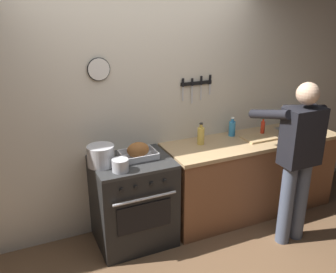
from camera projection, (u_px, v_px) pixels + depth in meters
wall_back at (139, 108)px, 3.79m from camera, size 6.00×0.13×2.60m
counter_block at (250, 174)px, 4.25m from camera, size 2.03×0.65×0.90m
stove at (133, 201)px, 3.69m from camera, size 0.76×0.67×0.90m
person_cook at (298, 154)px, 3.54m from camera, size 0.51×0.63×1.66m
roasting_pan at (138, 151)px, 3.56m from camera, size 0.35×0.26×0.16m
stock_pot at (101, 156)px, 3.40m from camera, size 0.25×0.25×0.19m
saucepan at (120, 165)px, 3.29m from camera, size 0.15×0.15×0.11m
cutting_board at (259, 138)px, 4.09m from camera, size 0.36×0.24×0.02m
bottle_dish_soap at (232, 128)px, 4.15m from camera, size 0.07×0.07×0.22m
bottle_hot_sauce at (263, 128)px, 4.18m from camera, size 0.05×0.05×0.21m
bottle_cooking_oil at (201, 135)px, 3.90m from camera, size 0.08×0.08×0.24m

